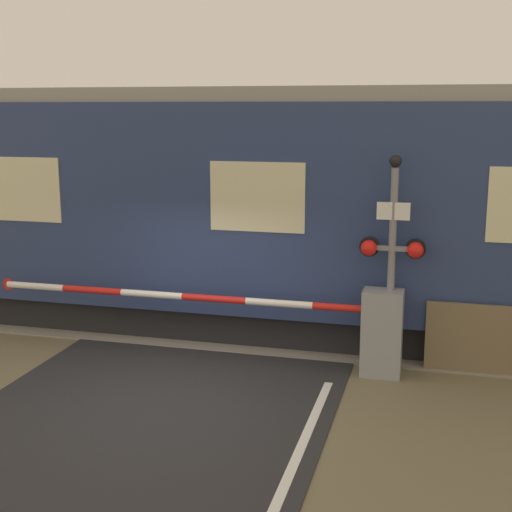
% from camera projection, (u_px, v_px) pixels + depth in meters
% --- Properties ---
extents(ground_plane, '(80.00, 80.00, 0.00)m').
position_uv_depth(ground_plane, '(168.00, 395.00, 10.05)').
color(ground_plane, '#6B6047').
extents(track_bed, '(36.00, 3.20, 0.13)m').
position_uv_depth(track_bed, '(237.00, 323.00, 13.36)').
color(track_bed, gray).
rests_on(track_bed, ground_plane).
extents(train, '(15.46, 2.91, 4.31)m').
position_uv_depth(train, '(278.00, 209.00, 12.72)').
color(train, black).
rests_on(train, ground_plane).
extents(crossing_barrier, '(6.76, 0.44, 1.32)m').
position_uv_depth(crossing_barrier, '(344.00, 326.00, 10.84)').
color(crossing_barrier, gray).
rests_on(crossing_barrier, ground_plane).
extents(signal_post, '(0.98, 0.26, 3.32)m').
position_uv_depth(signal_post, '(392.00, 252.00, 10.55)').
color(signal_post, gray).
rests_on(signal_post, ground_plane).
extents(roadside_fence, '(2.42, 0.06, 1.10)m').
position_uv_depth(roadside_fence, '(508.00, 342.00, 10.64)').
color(roadside_fence, '#726047').
rests_on(roadside_fence, ground_plane).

